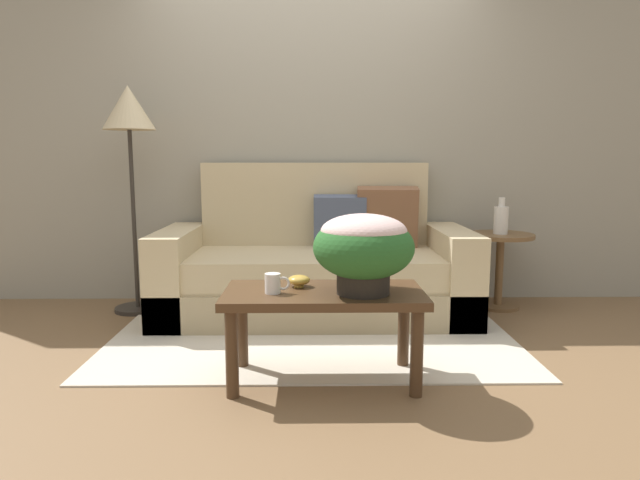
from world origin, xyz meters
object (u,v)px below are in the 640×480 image
at_px(couch, 317,269).
at_px(side_table, 500,257).
at_px(snack_bowl, 299,280).
at_px(table_vase, 501,219).
at_px(floor_lamp, 129,126).
at_px(coffee_table, 324,305).
at_px(coffee_mug, 274,283).
at_px(potted_plant, 364,246).

height_order(couch, side_table, couch).
xyz_separation_m(snack_bowl, table_vase, (1.45, 1.28, 0.17)).
relative_size(side_table, snack_bowl, 4.97).
xyz_separation_m(floor_lamp, snack_bowl, (1.21, -1.24, -0.84)).
height_order(couch, coffee_table, couch).
xyz_separation_m(coffee_table, table_vase, (1.32, 1.36, 0.28)).
bearing_deg(coffee_mug, table_vase, 41.96).
xyz_separation_m(coffee_table, floor_lamp, (-1.34, 1.32, 0.94)).
height_order(floor_lamp, snack_bowl, floor_lamp).
xyz_separation_m(coffee_mug, snack_bowl, (0.12, 0.13, -0.01)).
bearing_deg(coffee_table, coffee_mug, -168.19).
bearing_deg(potted_plant, table_vase, 51.31).
relative_size(side_table, floor_lamp, 0.35).
bearing_deg(floor_lamp, couch, -3.74).
relative_size(coffee_table, table_vase, 3.67).
xyz_separation_m(side_table, floor_lamp, (-2.67, -0.05, 0.95)).
bearing_deg(snack_bowl, side_table, 41.54).
xyz_separation_m(coffee_table, coffee_mug, (-0.24, -0.05, 0.12)).
relative_size(couch, floor_lamp, 1.34).
xyz_separation_m(coffee_table, potted_plant, (0.19, -0.06, 0.31)).
height_order(coffee_table, side_table, side_table).
bearing_deg(couch, coffee_table, -88.96).
distance_m(coffee_table, coffee_mug, 0.28).
distance_m(side_table, potted_plant, 1.86).
distance_m(coffee_table, floor_lamp, 2.11).
bearing_deg(coffee_table, potted_plant, -18.02).
bearing_deg(potted_plant, snack_bowl, 155.34).
relative_size(side_table, table_vase, 2.09).
bearing_deg(floor_lamp, coffee_mug, -51.46).
bearing_deg(coffee_mug, coffee_table, 11.81).
height_order(potted_plant, coffee_mug, potted_plant).
relative_size(coffee_table, coffee_mug, 8.07).
distance_m(couch, floor_lamp, 1.66).
height_order(coffee_table, potted_plant, potted_plant).
bearing_deg(potted_plant, couch, 99.18).
xyz_separation_m(couch, potted_plant, (0.21, -1.30, 0.37)).
height_order(potted_plant, snack_bowl, potted_plant).
relative_size(couch, side_table, 3.87).
bearing_deg(couch, snack_bowl, -94.98).
xyz_separation_m(side_table, potted_plant, (-1.15, -1.43, 0.31)).
relative_size(coffee_mug, table_vase, 0.45).
height_order(couch, coffee_mug, couch).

